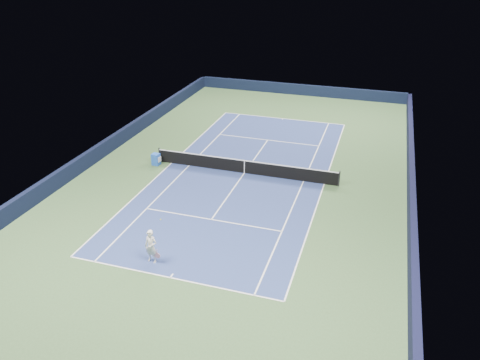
% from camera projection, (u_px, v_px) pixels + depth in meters
% --- Properties ---
extents(ground, '(40.00, 40.00, 0.00)m').
position_uv_depth(ground, '(244.00, 173.00, 32.12)').
color(ground, '#36532D').
rests_on(ground, ground).
extents(wall_far, '(22.00, 0.35, 1.10)m').
position_uv_depth(wall_far, '(300.00, 90.00, 48.76)').
color(wall_far, black).
rests_on(wall_far, ground).
extents(wall_right, '(0.35, 40.00, 1.10)m').
position_uv_depth(wall_right, '(411.00, 188.00, 28.95)').
color(wall_right, black).
rests_on(wall_right, ground).
extents(wall_left, '(0.35, 40.00, 1.10)m').
position_uv_depth(wall_left, '(106.00, 147.00, 34.79)').
color(wall_left, black).
rests_on(wall_left, ground).
extents(court_surface, '(10.97, 23.77, 0.01)m').
position_uv_depth(court_surface, '(244.00, 173.00, 32.12)').
color(court_surface, navy).
rests_on(court_surface, ground).
extents(baseline_far, '(10.97, 0.08, 0.00)m').
position_uv_depth(baseline_far, '(283.00, 119.00, 42.24)').
color(baseline_far, white).
rests_on(baseline_far, ground).
extents(baseline_near, '(10.97, 0.08, 0.00)m').
position_uv_depth(baseline_near, '(170.00, 278.00, 21.99)').
color(baseline_near, white).
rests_on(baseline_near, ground).
extents(sideline_doubles_right, '(0.08, 23.77, 0.00)m').
position_uv_depth(sideline_doubles_right, '(324.00, 184.00, 30.63)').
color(sideline_doubles_right, white).
rests_on(sideline_doubles_right, ground).
extents(sideline_doubles_left, '(0.08, 23.77, 0.00)m').
position_uv_depth(sideline_doubles_left, '(172.00, 163.00, 33.60)').
color(sideline_doubles_left, white).
rests_on(sideline_doubles_left, ground).
extents(sideline_singles_right, '(0.08, 23.77, 0.00)m').
position_uv_depth(sideline_singles_right, '(304.00, 181.00, 31.00)').
color(sideline_singles_right, white).
rests_on(sideline_singles_right, ground).
extents(sideline_singles_left, '(0.08, 23.77, 0.00)m').
position_uv_depth(sideline_singles_left, '(189.00, 165.00, 33.23)').
color(sideline_singles_left, white).
rests_on(sideline_singles_left, ground).
extents(service_line_far, '(8.23, 0.08, 0.00)m').
position_uv_depth(service_line_far, '(268.00, 140.00, 37.57)').
color(service_line_far, white).
rests_on(service_line_far, ground).
extents(service_line_near, '(8.23, 0.08, 0.00)m').
position_uv_depth(service_line_near, '(211.00, 219.00, 26.66)').
color(service_line_near, white).
rests_on(service_line_near, ground).
extents(center_service_line, '(0.08, 12.80, 0.00)m').
position_uv_depth(center_service_line, '(244.00, 173.00, 32.11)').
color(center_service_line, white).
rests_on(center_service_line, ground).
extents(center_mark_far, '(0.08, 0.30, 0.00)m').
position_uv_depth(center_mark_far, '(283.00, 119.00, 42.11)').
color(center_mark_far, white).
rests_on(center_mark_far, ground).
extents(center_mark_near, '(0.08, 0.30, 0.00)m').
position_uv_depth(center_mark_near, '(172.00, 276.00, 22.12)').
color(center_mark_near, white).
rests_on(center_mark_near, ground).
extents(tennis_net, '(12.90, 0.10, 1.07)m').
position_uv_depth(tennis_net, '(244.00, 166.00, 31.89)').
color(tennis_net, black).
rests_on(tennis_net, ground).
extents(sponsor_cube, '(0.61, 0.52, 0.84)m').
position_uv_depth(sponsor_cube, '(156.00, 159.00, 33.16)').
color(sponsor_cube, blue).
rests_on(sponsor_cube, ground).
extents(tennis_player, '(0.82, 1.28, 1.89)m').
position_uv_depth(tennis_player, '(151.00, 246.00, 22.73)').
color(tennis_player, white).
rests_on(tennis_player, ground).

